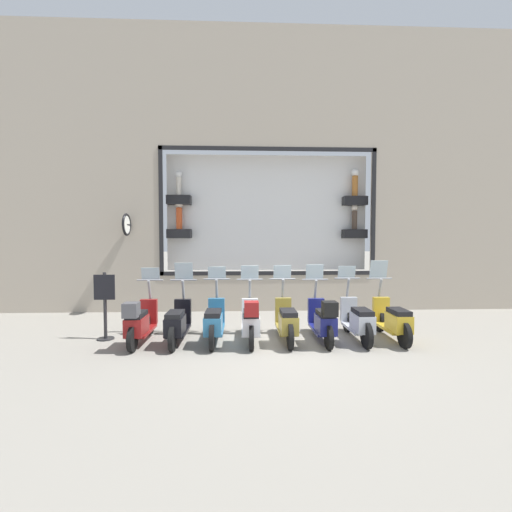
# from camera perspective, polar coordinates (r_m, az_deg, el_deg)

# --- Properties ---
(ground_plane) EXTENTS (120.00, 120.00, 0.00)m
(ground_plane) POSITION_cam_1_polar(r_m,az_deg,el_deg) (7.42, 4.18, -14.47)
(ground_plane) COLOR gray
(building_facade) EXTENTS (1.25, 36.00, 8.66)m
(building_facade) POSITION_cam_1_polar(r_m,az_deg,el_deg) (10.91, 2.03, 14.50)
(building_facade) COLOR #ADA08E
(building_facade) RESTS_ON ground_plane
(scooter_yellow_0) EXTENTS (1.81, 0.61, 1.70)m
(scooter_yellow_0) POSITION_cam_1_polar(r_m,az_deg,el_deg) (8.13, 21.83, -9.90)
(scooter_yellow_0) COLOR black
(scooter_yellow_0) RESTS_ON ground_plane
(scooter_silver_1) EXTENTS (1.81, 0.60, 1.57)m
(scooter_silver_1) POSITION_cam_1_polar(r_m,az_deg,el_deg) (7.84, 16.59, -10.29)
(scooter_silver_1) COLOR black
(scooter_silver_1) RESTS_ON ground_plane
(scooter_navy_2) EXTENTS (1.80, 0.60, 1.61)m
(scooter_navy_2) POSITION_cam_1_polar(r_m,az_deg,el_deg) (7.57, 11.11, -10.49)
(scooter_navy_2) COLOR black
(scooter_navy_2) RESTS_ON ground_plane
(scooter_olive_3) EXTENTS (1.81, 0.61, 1.59)m
(scooter_olive_3) POSITION_cam_1_polar(r_m,az_deg,el_deg) (7.50, 5.13, -10.82)
(scooter_olive_3) COLOR black
(scooter_olive_3) RESTS_ON ground_plane
(scooter_white_4) EXTENTS (1.80, 0.60, 1.59)m
(scooter_white_4) POSITION_cam_1_polar(r_m,az_deg,el_deg) (7.37, -0.89, -10.76)
(scooter_white_4) COLOR black
(scooter_white_4) RESTS_ON ground_plane
(scooter_teal_5) EXTENTS (1.81, 0.60, 1.57)m
(scooter_teal_5) POSITION_cam_1_polar(r_m,az_deg,el_deg) (7.46, -6.96, -10.89)
(scooter_teal_5) COLOR black
(scooter_teal_5) RESTS_ON ground_plane
(scooter_black_6) EXTENTS (1.80, 0.61, 1.66)m
(scooter_black_6) POSITION_cam_1_polar(r_m,az_deg,el_deg) (7.56, -12.92, -10.80)
(scooter_black_6) COLOR black
(scooter_black_6) RESTS_ON ground_plane
(scooter_red_7) EXTENTS (1.80, 0.61, 1.55)m
(scooter_red_7) POSITION_cam_1_polar(r_m,az_deg,el_deg) (7.67, -18.80, -10.39)
(scooter_red_7) COLOR black
(scooter_red_7) RESTS_ON ground_plane
(shop_sign_post) EXTENTS (0.36, 0.45, 1.48)m
(shop_sign_post) POSITION_cam_1_polar(r_m,az_deg,el_deg) (8.26, -23.88, -7.31)
(shop_sign_post) COLOR #232326
(shop_sign_post) RESTS_ON ground_plane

